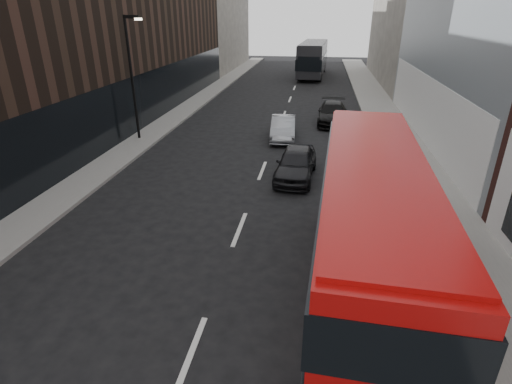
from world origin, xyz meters
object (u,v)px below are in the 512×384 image
at_px(car_a, 296,163).
at_px(car_c, 332,113).
at_px(street_lamp, 132,71).
at_px(grey_bus, 313,58).
at_px(red_bus, 369,227).
at_px(car_b, 283,128).

bearing_deg(car_a, car_c, 83.72).
distance_m(car_a, car_c, 10.84).
xyz_separation_m(street_lamp, grey_bus, (9.80, 28.74, -2.06)).
bearing_deg(car_a, red_bus, -71.10).
height_order(car_a, car_b, car_a).
height_order(street_lamp, grey_bus, street_lamp).
relative_size(grey_bus, car_a, 2.88).
height_order(street_lamp, car_c, street_lamp).
xyz_separation_m(street_lamp, car_a, (9.93, -4.67, -3.45)).
bearing_deg(grey_bus, car_a, -86.72).
bearing_deg(car_a, street_lamp, 158.70).
bearing_deg(red_bus, street_lamp, 135.34).
xyz_separation_m(street_lamp, car_b, (8.72, 1.68, -3.49)).
bearing_deg(street_lamp, car_b, 10.91).
distance_m(street_lamp, car_c, 13.72).
bearing_deg(street_lamp, grey_bus, 71.18).
distance_m(street_lamp, red_bus, 18.25).
bearing_deg(car_c, red_bus, -86.89).
xyz_separation_m(street_lamp, red_bus, (12.27, -13.39, -1.86)).
xyz_separation_m(grey_bus, car_a, (0.13, -33.41, -1.39)).
relative_size(street_lamp, red_bus, 0.67).
height_order(street_lamp, car_b, street_lamp).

